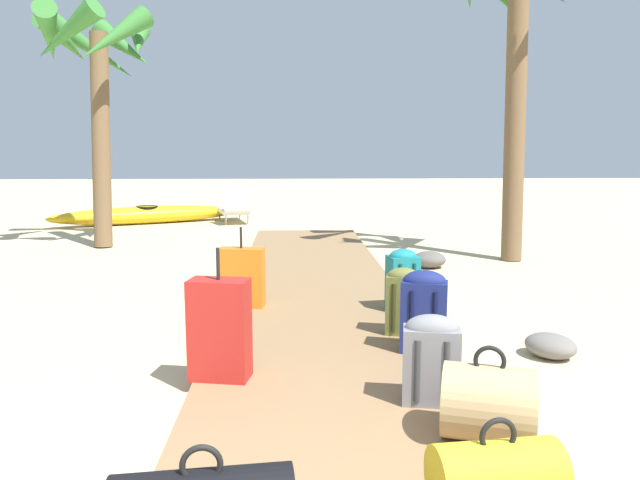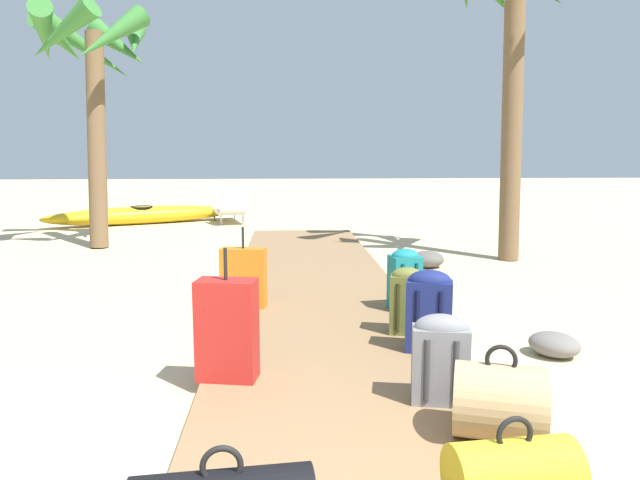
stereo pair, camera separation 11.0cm
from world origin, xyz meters
TOP-DOWN VIEW (x-y plane):
  - ground_plane at (0.00, 3.97)m, footprint 60.00×60.00m
  - boardwalk at (0.00, 4.96)m, footprint 1.81×9.93m
  - backpack_grey at (0.56, 1.98)m, footprint 0.36×0.25m
  - backpack_teal at (0.78, 4.08)m, footprint 0.31×0.29m
  - duffel_bag_yellow at (0.60, 0.92)m, footprint 0.56×0.34m
  - suitcase_red at (-0.73, 2.43)m, footprint 0.42×0.28m
  - backpack_navy at (0.72, 2.89)m, footprint 0.38×0.28m
  - duffel_bag_tan at (0.75, 1.51)m, footprint 0.56×0.52m
  - backpack_olive at (0.65, 3.33)m, footprint 0.31×0.25m
  - suitcase_orange at (-0.74, 4.28)m, footprint 0.45×0.25m
  - palm_tree_far_left at (-3.43, 8.71)m, footprint 2.11×2.23m
  - lounge_chair at (-1.56, 11.94)m, footprint 0.96×1.65m
  - kayak at (-3.46, 11.79)m, footprint 3.98×2.22m
  - rock_right_far at (1.72, 2.94)m, footprint 0.51×0.51m
  - rock_right_mid at (1.61, 6.53)m, footprint 0.51×0.49m

SIDE VIEW (x-z plane):
  - ground_plane at x=0.00m, z-range 0.00..0.00m
  - boardwalk at x=0.00m, z-range 0.00..0.08m
  - rock_right_far at x=1.72m, z-range 0.00..0.19m
  - rock_right_mid at x=1.61m, z-range 0.00..0.22m
  - kayak at x=-3.46m, z-range 0.00..0.39m
  - duffel_bag_yellow at x=0.60m, z-range 0.03..0.43m
  - duffel_bag_tan at x=0.75m, z-range 0.03..0.53m
  - lounge_chair at x=-1.56m, z-range -0.06..0.72m
  - backpack_grey at x=0.56m, z-range 0.09..0.64m
  - suitcase_orange at x=-0.74m, z-range -0.02..0.76m
  - backpack_olive at x=0.65m, z-range 0.09..0.65m
  - backpack_teal at x=0.78m, z-range 0.09..0.68m
  - backpack_navy at x=0.72m, z-range 0.10..0.72m
  - suitcase_red at x=-0.73m, z-range -0.02..0.85m
  - palm_tree_far_left at x=-3.43m, z-range 1.06..4.98m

